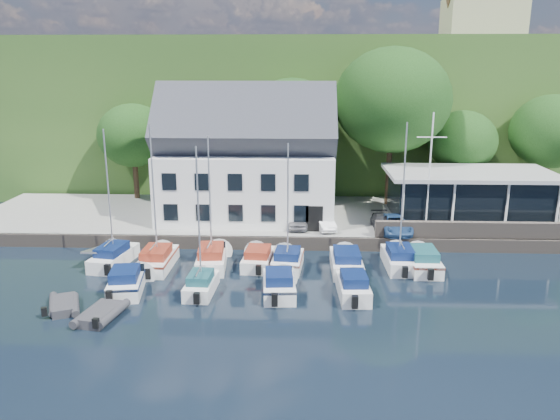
# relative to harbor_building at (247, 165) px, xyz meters

# --- Properties ---
(ground) EXTENTS (180.00, 180.00, 0.00)m
(ground) POSITION_rel_harbor_building_xyz_m (7.00, -16.50, -5.35)
(ground) COLOR black
(ground) RESTS_ON ground
(quay) EXTENTS (60.00, 13.00, 1.00)m
(quay) POSITION_rel_harbor_building_xyz_m (7.00, 1.00, -4.85)
(quay) COLOR gray
(quay) RESTS_ON ground
(quay_face) EXTENTS (60.00, 0.30, 1.00)m
(quay_face) POSITION_rel_harbor_building_xyz_m (7.00, -5.50, -4.85)
(quay_face) COLOR #5D534A
(quay_face) RESTS_ON ground
(hillside) EXTENTS (160.00, 75.00, 16.00)m
(hillside) POSITION_rel_harbor_building_xyz_m (7.00, 45.50, 2.65)
(hillside) COLOR #274A1C
(hillside) RESTS_ON ground
(field_patch) EXTENTS (50.00, 30.00, 0.30)m
(field_patch) POSITION_rel_harbor_building_xyz_m (15.00, 53.50, 10.80)
(field_patch) COLOR #5F7038
(field_patch) RESTS_ON hillside
(farmhouse) EXTENTS (10.40, 7.00, 8.20)m
(farmhouse) POSITION_rel_harbor_building_xyz_m (29.00, 35.50, 14.75)
(farmhouse) COLOR #BDB38D
(farmhouse) RESTS_ON hillside
(harbor_building) EXTENTS (14.40, 8.20, 8.70)m
(harbor_building) POSITION_rel_harbor_building_xyz_m (0.00, 0.00, 0.00)
(harbor_building) COLOR white
(harbor_building) RESTS_ON quay
(club_pavilion) EXTENTS (13.20, 7.20, 4.10)m
(club_pavilion) POSITION_rel_harbor_building_xyz_m (18.00, -0.50, -2.30)
(club_pavilion) COLOR black
(club_pavilion) RESTS_ON quay
(seawall) EXTENTS (18.00, 0.50, 1.20)m
(seawall) POSITION_rel_harbor_building_xyz_m (19.00, -5.10, -3.75)
(seawall) COLOR #5D534A
(seawall) RESTS_ON quay
(gangway) EXTENTS (1.20, 6.00, 1.40)m
(gangway) POSITION_rel_harbor_building_xyz_m (-9.50, -7.50, -5.35)
(gangway) COLOR silver
(gangway) RESTS_ON ground
(car_silver) EXTENTS (1.53, 3.73, 1.27)m
(car_silver) POSITION_rel_harbor_building_xyz_m (4.25, -2.90, -3.72)
(car_silver) COLOR #A2A1A5
(car_silver) RESTS_ON quay
(car_white) EXTENTS (1.75, 3.58, 1.13)m
(car_white) POSITION_rel_harbor_building_xyz_m (6.35, -3.28, -3.78)
(car_white) COLOR white
(car_white) RESTS_ON quay
(car_dgrey) EXTENTS (1.59, 3.76, 1.08)m
(car_dgrey) POSITION_rel_harbor_building_xyz_m (10.81, -3.14, -3.81)
(car_dgrey) COLOR #323338
(car_dgrey) RESTS_ON quay
(car_blue) EXTENTS (1.80, 4.13, 1.39)m
(car_blue) POSITION_rel_harbor_building_xyz_m (11.60, -4.02, -3.66)
(car_blue) COLOR #294C7E
(car_blue) RESTS_ON quay
(flagpole) EXTENTS (2.17, 0.20, 9.02)m
(flagpole) POSITION_rel_harbor_building_xyz_m (14.01, -3.70, 0.16)
(flagpole) COLOR white
(flagpole) RESTS_ON quay
(tree_0) EXTENTS (6.52, 6.52, 8.91)m
(tree_0) POSITION_rel_harbor_building_xyz_m (-11.20, 6.16, 0.11)
(tree_0) COLOR #14330F
(tree_0) RESTS_ON quay
(tree_2) EXTENTS (8.24, 8.24, 11.26)m
(tree_2) POSITION_rel_harbor_building_xyz_m (3.61, 4.97, 1.28)
(tree_2) COLOR #14330F
(tree_2) RESTS_ON quay
(tree_3) EXTENTS (10.18, 10.18, 13.92)m
(tree_3) POSITION_rel_harbor_building_xyz_m (12.35, 4.76, 2.61)
(tree_3) COLOR #14330F
(tree_3) RESTS_ON quay
(tree_4) EXTENTS (6.17, 6.17, 8.43)m
(tree_4) POSITION_rel_harbor_building_xyz_m (18.94, 5.62, -0.13)
(tree_4) COLOR #14330F
(tree_4) RESTS_ON quay
(tree_5) EXTENTS (7.22, 7.22, 9.87)m
(tree_5) POSITION_rel_harbor_building_xyz_m (26.61, 5.30, 0.58)
(tree_5) COLOR #14330F
(tree_5) RESTS_ON quay
(boat_r1_0) EXTENTS (2.97, 6.66, 9.21)m
(boat_r1_0) POSITION_rel_harbor_building_xyz_m (-8.37, -9.05, -0.74)
(boat_r1_0) COLOR white
(boat_r1_0) RESTS_ON ground
(boat_r1_1) EXTENTS (2.20, 6.56, 9.04)m
(boat_r1_1) POSITION_rel_harbor_building_xyz_m (-5.22, -9.48, -0.83)
(boat_r1_1) COLOR white
(boat_r1_1) RESTS_ON ground
(boat_r1_2) EXTENTS (2.59, 6.84, 9.25)m
(boat_r1_2) POSITION_rel_harbor_building_xyz_m (-1.58, -9.08, -0.73)
(boat_r1_2) COLOR white
(boat_r1_2) RESTS_ON ground
(boat_r1_3) EXTENTS (2.47, 5.74, 1.36)m
(boat_r1_3) POSITION_rel_harbor_building_xyz_m (1.58, -8.87, -4.67)
(boat_r1_3) COLOR white
(boat_r1_3) RESTS_ON ground
(boat_r1_4) EXTENTS (2.54, 5.32, 8.60)m
(boat_r1_4) POSITION_rel_harbor_building_xyz_m (3.61, -9.27, -1.05)
(boat_r1_4) COLOR white
(boat_r1_4) RESTS_ON ground
(boat_r1_5) EXTENTS (2.21, 6.49, 1.50)m
(boat_r1_5) POSITION_rel_harbor_building_xyz_m (7.54, -9.48, -4.60)
(boat_r1_5) COLOR white
(boat_r1_5) RESTS_ON ground
(boat_r1_6) EXTENTS (2.15, 6.34, 9.21)m
(boat_r1_6) POSITION_rel_harbor_building_xyz_m (11.18, -8.74, -0.74)
(boat_r1_6) COLOR white
(boat_r1_6) RESTS_ON ground
(boat_r1_7) EXTENTS (2.10, 6.62, 1.51)m
(boat_r1_7) POSITION_rel_harbor_building_xyz_m (12.70, -8.97, -4.60)
(boat_r1_7) COLOR white
(boat_r1_7) RESTS_ON ground
(boat_r2_0) EXTENTS (2.89, 5.85, 1.55)m
(boat_r2_0) POSITION_rel_harbor_building_xyz_m (-6.06, -13.58, -4.57)
(boat_r2_0) COLOR white
(boat_r2_0) RESTS_ON ground
(boat_r2_1) EXTENTS (1.95, 5.23, 8.24)m
(boat_r2_1) POSITION_rel_harbor_building_xyz_m (-1.51, -13.55, -1.23)
(boat_r2_1) COLOR white
(boat_r2_1) RESTS_ON ground
(boat_r2_2) EXTENTS (2.46, 5.61, 1.54)m
(boat_r2_2) POSITION_rel_harbor_building_xyz_m (3.20, -13.62, -4.58)
(boat_r2_2) COLOR white
(boat_r2_2) RESTS_ON ground
(boat_r2_3) EXTENTS (2.12, 5.51, 1.53)m
(boat_r2_3) POSITION_rel_harbor_building_xyz_m (7.62, -13.74, -4.58)
(boat_r2_3) COLOR white
(boat_r2_3) RESTS_ON ground
(dinghy_0) EXTENTS (2.77, 3.38, 0.68)m
(dinghy_0) POSITION_rel_harbor_building_xyz_m (-8.85, -16.15, -5.01)
(dinghy_0) COLOR #333337
(dinghy_0) RESTS_ON ground
(dinghy_1) EXTENTS (2.47, 3.49, 0.75)m
(dinghy_1) POSITION_rel_harbor_building_xyz_m (-6.33, -17.26, -4.98)
(dinghy_1) COLOR #333337
(dinghy_1) RESTS_ON ground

